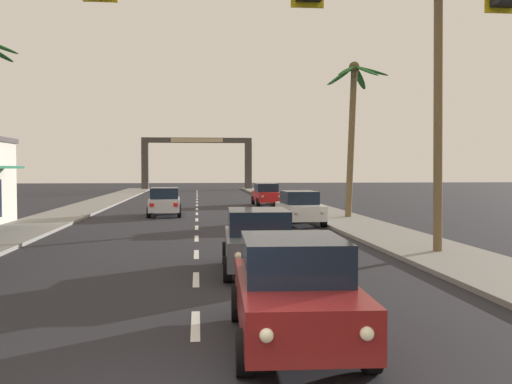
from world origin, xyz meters
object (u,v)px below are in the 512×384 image
Objects in this scene: sedan_oncoming_far at (165,201)px; palm_right_second at (439,21)px; town_gateway_arch at (197,156)px; sedan_lead_at_stop_bar at (294,290)px; palm_right_third at (353,111)px; traffic_signal_mast at (432,4)px; sedan_parked_mid_kerb at (266,194)px; sedan_parked_nearest_kerb at (300,208)px; sedan_third_in_queue at (258,240)px.

palm_right_second is at bearing -60.31° from sedan_oncoming_far.
sedan_oncoming_far is at bearing -92.47° from town_gateway_arch.
town_gateway_arch is (-1.58, 69.84, 3.67)m from sedan_lead_at_stop_bar.
sedan_oncoming_far is 12.15m from palm_right_third.
sedan_parked_mid_kerb is at bearing 86.42° from traffic_signal_mast.
traffic_signal_mast is 0.73× the size of town_gateway_arch.
sedan_lead_at_stop_bar is (-1.43, 1.96, -4.01)m from traffic_signal_mast.
sedan_parked_nearest_kerb is 0.52× the size of palm_right_third.
sedan_third_in_queue is at bearing 89.01° from sedan_lead_at_stop_bar.
town_gateway_arch is at bearing 87.53° from sedan_oncoming_far.
sedan_lead_at_stop_bar is at bearing -88.71° from town_gateway_arch.
sedan_parked_nearest_kerb is at bearing -41.33° from sedan_oncoming_far.
sedan_lead_at_stop_bar is 69.95m from town_gateway_arch.
town_gateway_arch is at bearing 91.53° from sedan_third_in_queue.
traffic_signal_mast is 21.97m from sedan_parked_nearest_kerb.
sedan_parked_mid_kerb is at bearing 104.08° from palm_right_third.
sedan_parked_mid_kerb is at bearing 83.92° from sedan_lead_at_stop_bar.
traffic_signal_mast is at bearing -87.60° from town_gateway_arch.
palm_right_second is at bearing -82.79° from town_gateway_arch.
palm_right_second reaches higher than town_gateway_arch.
sedan_third_in_queue is 13.48m from sedan_parked_nearest_kerb.
sedan_lead_at_stop_bar is 1.00× the size of sedan_parked_nearest_kerb.
palm_right_third reaches higher than sedan_parked_nearest_kerb.
sedan_third_in_queue is 18.02m from palm_right_third.
sedan_parked_nearest_kerb is at bearing 75.18° from sedan_third_in_queue.
sedan_lead_at_stop_bar is 19.85m from sedan_parked_nearest_kerb.
sedan_third_in_queue is 19.55m from sedan_oncoming_far.
palm_right_third is at bearing 77.08° from traffic_signal_mast.
palm_right_second is 13.61m from palm_right_third.
town_gateway_arch is (-5.13, 50.31, 3.67)m from sedan_parked_nearest_kerb.
palm_right_third reaches higher than sedan_lead_at_stop_bar.
sedan_parked_nearest_kerb and sedan_parked_mid_kerb have the same top height.
sedan_parked_mid_kerb is 35.13m from town_gateway_arch.
sedan_parked_nearest_kerb is 6.78m from palm_right_third.
palm_right_second is at bearing -84.86° from sedan_parked_mid_kerb.
sedan_third_in_queue is at bearing -79.42° from sedan_oncoming_far.
sedan_third_in_queue is 9.27m from palm_right_second.
sedan_parked_nearest_kerb is (2.13, 21.49, -4.01)m from traffic_signal_mast.
traffic_signal_mast is 1.24× the size of palm_right_third.
traffic_signal_mast is at bearing -53.85° from sedan_lead_at_stop_bar.
palm_right_third reaches higher than sedan_parked_mid_kerb.
sedan_parked_nearest_kerb is at bearing -90.73° from sedan_parked_mid_kerb.
town_gateway_arch reaches higher than traffic_signal_mast.
sedan_oncoming_far is 12.01m from sedan_parked_mid_kerb.
traffic_signal_mast is 2.40× the size of sedan_lead_at_stop_bar.
town_gateway_arch reaches higher than sedan_third_in_queue.
town_gateway_arch is (-7.72, 60.99, -2.97)m from palm_right_second.
palm_right_third is 48.28m from town_gateway_arch.
traffic_signal_mast is 2.40× the size of sedan_third_in_queue.
palm_right_second is (2.38, -26.46, 6.64)m from sedan_parked_mid_kerb.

